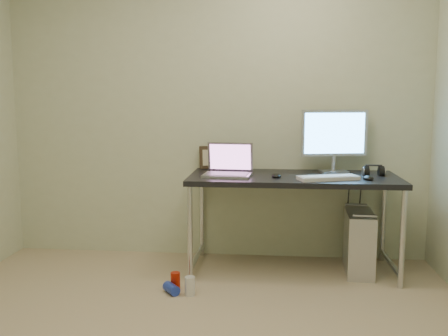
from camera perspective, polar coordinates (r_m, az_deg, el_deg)
wall_back at (r=4.18m, az=-0.93°, el=6.78°), size 3.50×0.02×2.50m
desk at (r=3.86m, az=7.91°, el=-2.02°), size 1.59×0.69×0.75m
tower_computer at (r=4.01m, az=15.17°, el=-8.22°), size 0.22×0.46×0.50m
cable_a at (r=4.25m, az=13.91°, el=-4.99°), size 0.01×0.16×0.69m
cable_b at (r=4.25m, az=15.15°, el=-5.32°), size 0.02×0.11×0.71m
can_red at (r=3.62m, az=-5.58°, el=-12.71°), size 0.09×0.09×0.12m
can_white at (r=3.50m, az=-3.91°, el=-13.31°), size 0.09×0.09×0.13m
can_blue at (r=3.55m, az=-6.03°, el=-13.55°), size 0.14×0.15×0.07m
laptop at (r=3.82m, az=0.51°, el=0.02°), size 0.38×0.32×0.25m
monitor at (r=4.04m, az=12.52°, el=3.59°), size 0.53×0.20×0.50m
keyboard at (r=3.70m, az=11.81°, el=-1.10°), size 0.46×0.28×0.03m
mouse_right at (r=3.76m, az=16.18°, el=-1.00°), size 0.08×0.12×0.04m
mouse_left at (r=3.75m, az=6.01°, el=-0.77°), size 0.07×0.12×0.04m
headphones at (r=3.99m, az=16.72°, el=-0.42°), size 0.15×0.10×0.10m
picture_frame at (r=4.18m, az=-1.20°, el=1.22°), size 0.25×0.11×0.19m
webcam at (r=4.08m, az=2.51°, el=1.07°), size 0.05×0.03×0.13m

